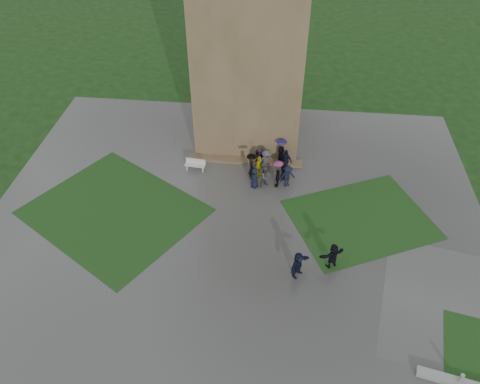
# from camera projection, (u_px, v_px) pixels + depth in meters

# --- Properties ---
(ground) EXTENTS (120.00, 120.00, 0.00)m
(ground) POSITION_uv_depth(u_px,v_px,m) (228.00, 266.00, 28.86)
(ground) COLOR black
(plaza) EXTENTS (34.00, 34.00, 0.02)m
(plaza) POSITION_uv_depth(u_px,v_px,m) (232.00, 242.00, 30.35)
(plaza) COLOR #3B3B39
(plaza) RESTS_ON ground
(lawn_inset_left) EXTENTS (14.10, 13.46, 0.01)m
(lawn_inset_left) POSITION_uv_depth(u_px,v_px,m) (114.00, 211.00, 32.51)
(lawn_inset_left) COLOR #153512
(lawn_inset_left) RESTS_ON plaza
(lawn_inset_right) EXTENTS (11.12, 10.15, 0.01)m
(lawn_inset_right) POSITION_uv_depth(u_px,v_px,m) (360.00, 219.00, 31.92)
(lawn_inset_right) COLOR #153512
(lawn_inset_right) RESTS_ON plaza
(tower) EXTENTS (8.00, 8.00, 18.00)m
(tower) POSITION_uv_depth(u_px,v_px,m) (251.00, 28.00, 34.16)
(tower) COLOR brown
(tower) RESTS_ON ground
(tower_plinth) EXTENTS (9.00, 0.80, 0.22)m
(tower_plinth) POSITION_uv_depth(u_px,v_px,m) (245.00, 161.00, 36.71)
(tower_plinth) COLOR brown
(tower_plinth) RESTS_ON plaza
(bench) EXTENTS (1.58, 0.61, 0.90)m
(bench) POSITION_uv_depth(u_px,v_px,m) (195.00, 164.00, 35.76)
(bench) COLOR silver
(bench) RESTS_ON plaza
(visitor_cluster) EXTENTS (3.70, 4.16, 2.51)m
(visitor_cluster) POSITION_uv_depth(u_px,v_px,m) (271.00, 164.00, 34.86)
(visitor_cluster) COLOR black
(visitor_cluster) RESTS_ON plaza
(pedestrian_mid) EXTENTS (1.49, 1.78, 1.87)m
(pedestrian_mid) POSITION_uv_depth(u_px,v_px,m) (298.00, 265.00, 27.71)
(pedestrian_mid) COLOR black
(pedestrian_mid) RESTS_ON plaza
(pedestrian_near) EXTENTS (1.77, 1.35, 1.82)m
(pedestrian_near) POSITION_uv_depth(u_px,v_px,m) (333.00, 256.00, 28.25)
(pedestrian_near) COLOR black
(pedestrian_near) RESTS_ON plaza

